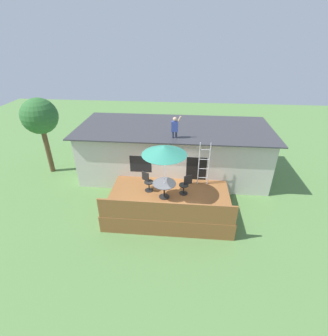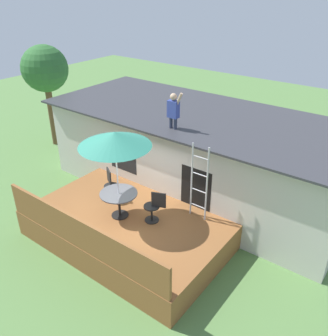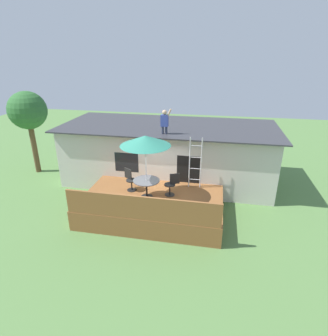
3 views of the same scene
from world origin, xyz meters
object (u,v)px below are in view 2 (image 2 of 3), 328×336
at_px(patio_umbrella, 115,139).
at_px(backyard_tree, 45,70).
at_px(patio_chair_right, 154,207).
at_px(person_figure, 174,109).
at_px(patio_table, 119,198).
at_px(patio_chair_left, 111,185).
at_px(step_ladder, 199,183).

bearing_deg(patio_umbrella, backyard_tree, 155.68).
height_order(patio_umbrella, patio_chair_right, patio_umbrella).
height_order(person_figure, patio_chair_right, person_figure).
relative_size(person_figure, patio_chair_right, 1.21).
height_order(patio_table, backyard_tree, backyard_tree).
relative_size(patio_chair_left, backyard_tree, 0.21).
bearing_deg(patio_chair_left, backyard_tree, -171.69).
distance_m(patio_umbrella, step_ladder, 2.52).
distance_m(patio_table, patio_umbrella, 1.76).
bearing_deg(backyard_tree, person_figure, -8.37).
xyz_separation_m(step_ladder, patio_chair_left, (-2.60, -0.77, -0.64)).
distance_m(patio_umbrella, patio_chair_left, 2.12).
bearing_deg(patio_umbrella, patio_chair_left, 148.41).
bearing_deg(step_ladder, patio_chair_left, -163.44).
height_order(patio_umbrella, step_ladder, patio_umbrella).
bearing_deg(patio_chair_right, person_figure, -93.15).
distance_m(patio_table, patio_chair_right, 1.02).
bearing_deg(patio_chair_left, patio_chair_right, 27.80).
bearing_deg(patio_table, backyard_tree, 155.68).
distance_m(patio_table, person_figure, 2.96).
distance_m(step_ladder, patio_chair_right, 1.38).
height_order(patio_chair_left, patio_chair_right, same).
relative_size(patio_table, person_figure, 0.94).
bearing_deg(patio_chair_left, person_figure, 85.85).
xyz_separation_m(patio_umbrella, patio_chair_right, (0.93, 0.39, -1.89)).
height_order(patio_chair_right, backyard_tree, backyard_tree).
bearing_deg(step_ladder, backyard_tree, 167.81).
xyz_separation_m(patio_umbrella, backyard_tree, (-7.05, 3.18, 0.19)).
relative_size(patio_chair_left, patio_chair_right, 1.00).
distance_m(step_ladder, person_figure, 2.28).
bearing_deg(step_ladder, patio_table, -144.18).
height_order(step_ladder, backyard_tree, backyard_tree).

